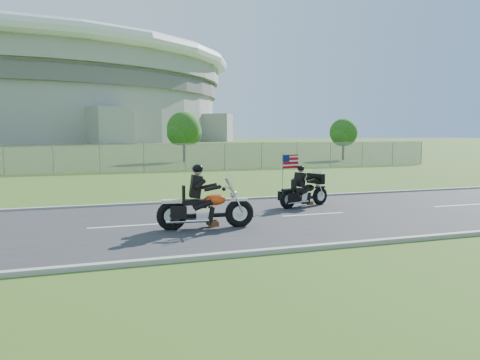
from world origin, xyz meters
name	(u,v)px	position (x,y,z in m)	size (l,w,h in m)	color
ground	(195,223)	(0.00, 0.00, 0.00)	(420.00, 420.00, 0.00)	#395A1C
road	(195,223)	(0.00, 0.00, 0.02)	(120.00, 8.00, 0.04)	#28282B
curb_north	(170,203)	(0.00, 4.05, 0.05)	(120.00, 0.18, 0.12)	#9E9B93
curb_south	(237,254)	(0.00, -4.05, 0.05)	(120.00, 0.18, 0.12)	#9E9B93
fence	(53,159)	(-5.00, 20.00, 1.00)	(60.00, 0.03, 2.00)	gray
stadium	(30,97)	(-20.00, 170.00, 15.58)	(140.40, 140.40, 29.20)	#A3A099
tree_fence_near	(184,130)	(6.04, 30.04, 2.97)	(3.52, 3.28, 4.75)	#382316
tree_fence_far	(344,134)	(22.04, 28.03, 2.64)	(3.08, 2.87, 4.20)	#382316
motorcycle_lead	(204,209)	(0.05, -1.00, 0.59)	(2.78, 0.83, 1.87)	black
motorcycle_follow	(304,193)	(4.50, 1.68, 0.53)	(2.26, 1.07, 1.93)	black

